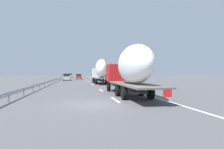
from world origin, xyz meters
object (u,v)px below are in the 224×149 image
object	(u,v)px
truck_lead	(101,71)
road_sign	(101,72)
car_red_compact	(79,77)
car_silver_hatch	(67,77)
truck_trailing	(130,68)
car_yellow_coupe	(70,76)

from	to	relation	value
truck_lead	road_sign	world-z (taller)	truck_lead
car_red_compact	car_silver_hatch	bearing A→B (deg)	161.64
truck_trailing	road_sign	size ratio (longest dim) A/B	4.10
truck_trailing	car_yellow_coupe	world-z (taller)	truck_trailing
car_silver_hatch	road_sign	distance (m)	11.54
truck_trailing	car_silver_hatch	distance (m)	40.89
truck_lead	car_red_compact	bearing A→B (deg)	7.50
car_silver_hatch	road_sign	bearing A→B (deg)	-66.70
car_yellow_coupe	car_silver_hatch	bearing A→B (deg)	179.96
truck_trailing	car_red_compact	xyz separation A→B (m)	(50.89, 3.87, -1.62)
truck_lead	car_silver_hatch	size ratio (longest dim) A/B	2.79
car_silver_hatch	road_sign	world-z (taller)	road_sign
truck_trailing	road_sign	world-z (taller)	truck_trailing
car_red_compact	road_sign	distance (m)	9.42
car_red_compact	car_silver_hatch	xyz separation A→B (m)	(-10.71, 3.55, 0.06)
truck_lead	car_yellow_coupe	bearing A→B (deg)	8.02
car_silver_hatch	car_yellow_coupe	bearing A→B (deg)	-0.04
truck_trailing	car_yellow_coupe	distance (m)	74.40
car_red_compact	car_silver_hatch	size ratio (longest dim) A/B	1.03
truck_lead	car_red_compact	size ratio (longest dim) A/B	2.70
car_red_compact	road_sign	xyz separation A→B (m)	(-6.18, -6.97, 1.41)
car_red_compact	car_silver_hatch	world-z (taller)	car_silver_hatch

